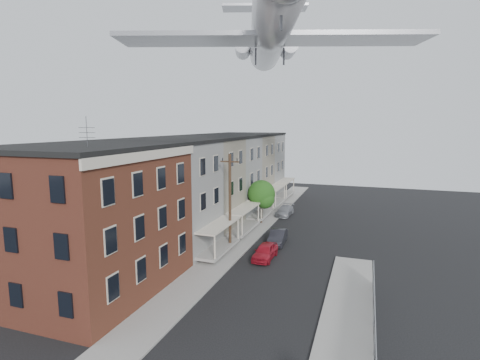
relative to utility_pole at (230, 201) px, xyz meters
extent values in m
cube|color=gray|center=(0.10, 6.00, -4.61)|extent=(3.00, 62.00, 0.12)
cube|color=gray|center=(11.10, -12.00, -4.61)|extent=(3.00, 26.00, 0.12)
cube|color=gray|center=(1.55, 6.00, -4.60)|extent=(0.15, 62.00, 0.14)
cube|color=gray|center=(9.65, -12.00, -4.60)|extent=(0.15, 26.00, 0.14)
cube|color=#381611|center=(-6.40, -11.00, 0.33)|extent=(10.00, 12.00, 10.00)
cube|color=black|center=(-6.40, -11.00, 5.48)|extent=(10.30, 12.30, 0.30)
cube|color=beige|center=(-1.32, -11.00, 5.03)|extent=(0.16, 12.20, 0.60)
cylinder|color=#515156|center=(-4.40, -13.00, 6.48)|extent=(0.04, 0.04, 2.00)
cube|color=slate|center=(-6.40, -1.50, 0.33)|extent=(10.00, 7.00, 10.00)
cube|color=black|center=(-6.40, -1.50, 5.48)|extent=(10.25, 7.00, 0.30)
cube|color=gray|center=(-0.50, -1.50, -4.12)|extent=(1.80, 6.40, 0.25)
cube|color=beige|center=(-0.50, -1.50, -1.92)|extent=(1.90, 6.50, 0.15)
cube|color=#72695A|center=(-6.40, 5.50, 0.33)|extent=(10.00, 7.00, 10.00)
cube|color=black|center=(-6.40, 5.50, 5.48)|extent=(10.25, 7.00, 0.30)
cube|color=gray|center=(-0.50, 5.50, -4.12)|extent=(1.80, 6.40, 0.25)
cube|color=beige|center=(-0.50, 5.50, -1.92)|extent=(1.90, 6.50, 0.15)
cube|color=slate|center=(-6.40, 12.50, 0.33)|extent=(10.00, 7.00, 10.00)
cube|color=black|center=(-6.40, 12.50, 5.48)|extent=(10.25, 7.00, 0.30)
cube|color=gray|center=(-0.50, 12.50, -4.12)|extent=(1.80, 6.40, 0.25)
cube|color=beige|center=(-0.50, 12.50, -1.92)|extent=(1.90, 6.50, 0.15)
cube|color=#72695A|center=(-6.40, 19.50, 0.33)|extent=(10.00, 7.00, 10.00)
cube|color=black|center=(-6.40, 19.50, 5.48)|extent=(10.25, 7.00, 0.30)
cube|color=gray|center=(-0.50, 19.50, -4.12)|extent=(1.80, 6.40, 0.25)
cube|color=beige|center=(-0.50, 19.50, -1.92)|extent=(1.90, 6.50, 0.15)
cube|color=slate|center=(-6.40, 26.50, 0.33)|extent=(10.00, 7.00, 10.00)
cube|color=black|center=(-6.40, 26.50, 5.48)|extent=(10.25, 7.00, 0.30)
cube|color=gray|center=(-0.50, 26.50, -4.12)|extent=(1.80, 6.40, 0.25)
cube|color=beige|center=(-0.50, 26.50, -1.92)|extent=(1.90, 6.50, 0.15)
cylinder|color=gray|center=(12.60, -13.00, -3.72)|extent=(0.06, 0.06, 1.90)
cylinder|color=gray|center=(12.60, -10.00, -3.72)|extent=(0.06, 0.06, 1.90)
cylinder|color=gray|center=(12.60, -7.00, -3.72)|extent=(0.06, 0.06, 1.90)
cylinder|color=gray|center=(12.60, -4.00, -3.72)|extent=(0.06, 0.06, 1.90)
cube|color=gray|center=(12.60, -13.00, -2.82)|extent=(0.04, 18.00, 0.04)
cube|color=gray|center=(12.60, -13.00, -3.72)|extent=(0.02, 18.00, 1.80)
cylinder|color=black|center=(0.00, 0.00, -0.17)|extent=(0.26, 0.26, 9.00)
cube|color=black|center=(0.00, 0.00, 3.63)|extent=(1.80, 0.12, 0.12)
cylinder|color=black|center=(-0.70, 0.00, 3.83)|extent=(0.08, 0.08, 0.25)
cylinder|color=black|center=(0.70, 0.00, 3.83)|extent=(0.08, 0.08, 0.25)
cylinder|color=black|center=(0.20, 10.00, -3.47)|extent=(0.24, 0.24, 2.40)
sphere|color=#174111|center=(0.20, 10.00, -1.07)|extent=(3.20, 3.20, 3.20)
sphere|color=#174111|center=(0.70, 9.70, -1.63)|extent=(2.24, 2.24, 2.24)
imported|color=#AD1626|center=(3.74, -1.30, -4.00)|extent=(1.68, 3.99, 1.35)
imported|color=black|center=(3.80, 3.20, -4.00)|extent=(1.68, 4.20, 1.36)
imported|color=gray|center=(2.00, 14.72, -4.06)|extent=(1.95, 4.33, 1.23)
cylinder|color=silver|center=(3.04, 2.48, 15.32)|extent=(11.40, 26.12, 3.51)
cone|color=silver|center=(-0.99, 15.00, 15.32)|extent=(4.35, 4.21, 3.51)
cube|color=#939399|center=(3.54, 0.91, 14.22)|extent=(26.45, 12.44, 0.38)
cylinder|color=#939399|center=(-2.32, 10.54, 15.54)|extent=(3.01, 4.71, 1.75)
cylinder|color=#939399|center=(2.69, 12.15, 15.54)|extent=(3.01, 4.71, 1.75)
cube|color=silver|center=(-0.83, 14.48, 18.39)|extent=(1.54, 4.05, 6.14)
cube|color=#939399|center=(-1.16, 15.52, 21.24)|extent=(10.79, 5.90, 0.27)
cylinder|color=#515156|center=(6.40, -7.96, 13.35)|extent=(0.18, 0.18, 1.32)
camera|label=1|loc=(11.87, -31.61, 6.97)|focal=28.00mm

